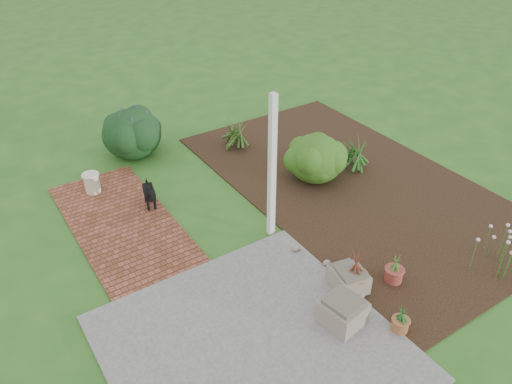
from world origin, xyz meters
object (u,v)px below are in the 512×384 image
stone_trough_near (343,312)px  evergreen_shrub (316,157)px  cream_ceramic_urn (92,183)px  black_dog (149,193)px

stone_trough_near → evergreen_shrub: 3.71m
cream_ceramic_urn → evergreen_shrub: size_ratio=0.34×
stone_trough_near → evergreen_shrub: size_ratio=0.47×
black_dog → evergreen_shrub: (3.09, -0.84, 0.16)m
stone_trough_near → evergreen_shrub: evergreen_shrub is taller
black_dog → cream_ceramic_urn: size_ratio=1.54×
stone_trough_near → cream_ceramic_urn: (-1.76, 5.00, 0.02)m
stone_trough_near → black_dog: bearing=105.0°
black_dog → cream_ceramic_urn: black_dog is taller
stone_trough_near → cream_ceramic_urn: size_ratio=1.38×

